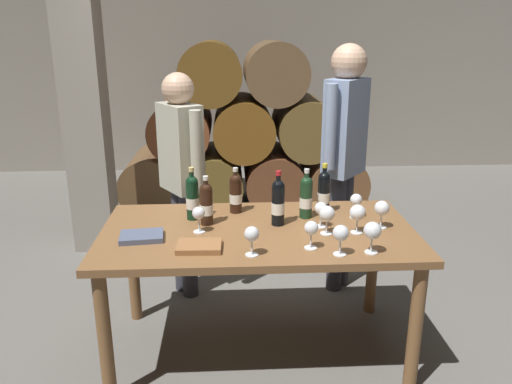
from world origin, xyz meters
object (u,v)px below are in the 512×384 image
sommelier_presenting (344,147)px  wine_bottle_5 (206,203)px  wine_bottle_1 (306,197)px  wine_glass_5 (199,214)px  dining_table (258,245)px  wine_glass_2 (358,213)px  wine_glass_4 (356,201)px  tasting_notebook (199,246)px  wine_glass_0 (321,209)px  wine_glass_3 (252,235)px  wine_glass_6 (311,229)px  leather_ledger (142,236)px  wine_glass_1 (372,231)px  taster_seated_left (181,168)px  wine_glass_9 (382,209)px  wine_bottle_3 (278,202)px  wine_bottle_4 (236,193)px  wine_glass_7 (327,214)px  wine_glass_8 (341,234)px  wine_bottle_0 (324,192)px  wine_bottle_2 (192,197)px

sommelier_presenting → wine_bottle_5: bearing=-144.3°
wine_bottle_1 → wine_glass_5: wine_bottle_1 is taller
dining_table → wine_glass_2: (0.52, -0.08, 0.20)m
wine_glass_4 → tasting_notebook: wine_glass_4 is taller
wine_bottle_5 → wine_glass_0: bearing=-7.3°
dining_table → wine_glass_2: size_ratio=10.68×
wine_glass_3 → wine_glass_6: size_ratio=1.02×
leather_ledger → wine_glass_4: bearing=5.9°
wine_glass_1 → tasting_notebook: (-0.84, 0.09, -0.10)m
wine_glass_0 → wine_glass_3: wine_glass_3 is taller
wine_glass_3 → wine_glass_5: (-0.27, 0.31, -0.00)m
sommelier_presenting → taster_seated_left: (-1.10, -0.03, -0.12)m
wine_bottle_1 → wine_glass_9: wine_bottle_1 is taller
wine_bottle_5 → taster_seated_left: taster_seated_left is taller
wine_bottle_3 → wine_glass_1: bearing=-43.8°
wine_bottle_4 → taster_seated_left: 0.56m
tasting_notebook → sommelier_presenting: sommelier_presenting is taller
wine_glass_0 → wine_glass_3: (-0.39, -0.34, 0.00)m
wine_glass_3 → wine_bottle_4: bearing=96.2°
sommelier_presenting → dining_table: bearing=-129.9°
wine_glass_1 → leather_ledger: size_ratio=0.73×
sommelier_presenting → wine_bottle_3: bearing=-127.0°
leather_ledger → wine_glass_7: bearing=-5.1°
wine_glass_0 → tasting_notebook: 0.71m
wine_bottle_3 → wine_glass_4: wine_bottle_3 is taller
wine_glass_0 → wine_glass_7: wine_glass_7 is taller
wine_glass_1 → wine_glass_7: size_ratio=1.02×
wine_bottle_3 → wine_glass_0: 0.24m
wine_glass_2 → wine_glass_9: (0.15, 0.07, -0.00)m
wine_glass_7 → tasting_notebook: bearing=-166.6°
wine_glass_3 → sommelier_presenting: bearing=57.9°
dining_table → taster_seated_left: size_ratio=1.10×
taster_seated_left → wine_bottle_3: bearing=-48.2°
wine_glass_7 → wine_glass_9: (0.31, 0.07, -0.00)m
wine_glass_0 → wine_glass_8: wine_glass_8 is taller
wine_bottle_0 → wine_bottle_2: (-0.76, -0.06, 0.00)m
wine_bottle_2 → wine_bottle_3: 0.49m
wine_bottle_5 → wine_glass_0: size_ratio=1.92×
wine_glass_8 → tasting_notebook: size_ratio=0.69×
wine_bottle_4 → taster_seated_left: taster_seated_left is taller
wine_glass_3 → leather_ledger: size_ratio=0.67×
wine_bottle_2 → wine_glass_4: 0.94m
tasting_notebook → leather_ledger: (-0.30, 0.14, 0.00)m
wine_glass_2 → wine_glass_7: (-0.16, -0.01, -0.00)m
wine_bottle_2 → leather_ledger: 0.39m
wine_bottle_1 → wine_bottle_0: bearing=32.0°
wine_glass_1 → wine_glass_7: 0.30m
wine_bottle_1 → wine_glass_9: bearing=-25.5°
tasting_notebook → wine_bottle_5: bearing=87.5°
wine_bottle_2 → wine_glass_3: wine_bottle_2 is taller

